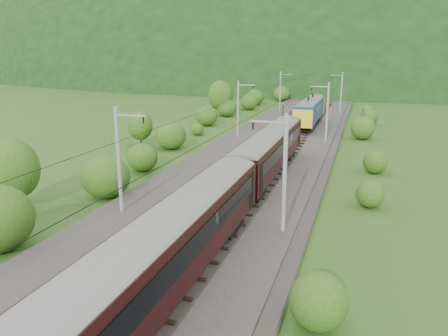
% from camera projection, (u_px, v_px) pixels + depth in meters
% --- Properties ---
extents(ground, '(600.00, 600.00, 0.00)m').
position_uv_depth(ground, '(198.00, 224.00, 31.59)').
color(ground, '#34541A').
rests_on(ground, ground).
extents(railbed, '(14.00, 220.00, 0.30)m').
position_uv_depth(railbed, '(236.00, 184.00, 40.76)').
color(railbed, '#38332D').
rests_on(railbed, ground).
extents(track_left, '(2.40, 220.00, 0.27)m').
position_uv_depth(track_left, '(212.00, 179.00, 41.42)').
color(track_left, '#533623').
rests_on(track_left, railbed).
extents(track_right, '(2.40, 220.00, 0.27)m').
position_uv_depth(track_right, '(261.00, 184.00, 40.00)').
color(track_right, '#533623').
rests_on(track_right, railbed).
extents(catenary_left, '(2.54, 192.28, 8.00)m').
position_uv_depth(catenary_left, '(238.00, 108.00, 61.71)').
color(catenary_left, gray).
rests_on(catenary_left, railbed).
extents(catenary_right, '(2.54, 192.28, 8.00)m').
position_uv_depth(catenary_right, '(327.00, 111.00, 58.09)').
color(catenary_right, gray).
rests_on(catenary_right, railbed).
extents(overhead_wires, '(4.83, 198.00, 0.03)m').
position_uv_depth(overhead_wires, '(237.00, 110.00, 38.99)').
color(overhead_wires, black).
rests_on(overhead_wires, ground).
extents(mountain_main, '(504.00, 360.00, 244.00)m').
position_uv_depth(mountain_main, '(349.00, 73.00, 270.94)').
color(mountain_main, black).
rests_on(mountain_main, ground).
extents(mountain_ridge, '(336.00, 280.00, 132.00)m').
position_uv_depth(mountain_ridge, '(193.00, 69.00, 343.25)').
color(mountain_ridge, black).
rests_on(mountain_ridge, ground).
extents(train, '(2.97, 119.25, 5.16)m').
position_uv_depth(train, '(175.00, 230.00, 21.56)').
color(train, black).
rests_on(train, ground).
extents(hazard_post_near, '(0.14, 0.14, 1.28)m').
position_uv_depth(hazard_post_near, '(311.00, 107.00, 92.70)').
color(hazard_post_near, red).
rests_on(hazard_post_near, railbed).
extents(hazard_post_far, '(0.17, 0.17, 1.57)m').
position_uv_depth(hazard_post_far, '(289.00, 127.00, 66.12)').
color(hazard_post_far, red).
rests_on(hazard_post_far, railbed).
extents(signal, '(0.26, 0.26, 2.39)m').
position_uv_depth(signal, '(283.00, 108.00, 84.06)').
color(signal, black).
rests_on(signal, railbed).
extents(vegetation_left, '(12.65, 149.01, 6.92)m').
position_uv_depth(vegetation_left, '(173.00, 127.00, 58.56)').
color(vegetation_left, '#245015').
rests_on(vegetation_left, ground).
extents(vegetation_right, '(5.57, 109.03, 3.03)m').
position_uv_depth(vegetation_right, '(361.00, 173.00, 40.32)').
color(vegetation_right, '#245015').
rests_on(vegetation_right, ground).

